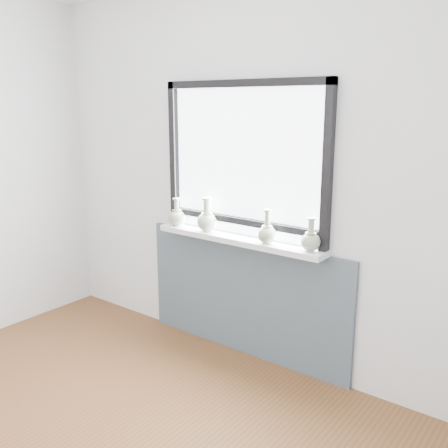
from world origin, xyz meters
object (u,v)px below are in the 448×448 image
Objects in this scene: windowsill at (238,239)px; vase_b at (207,220)px; vase_d at (311,240)px; vase_a at (177,216)px; vase_c at (267,233)px.

vase_b is (-0.27, -0.01, 0.10)m from windowsill.
windowsill is 0.57m from vase_d.
vase_a reaches higher than windowsill.
vase_d is at bearing 3.67° from vase_c.
windowsill is 6.22× the size of vase_d.
vase_b reaches higher than vase_d.
vase_d is (0.83, 0.01, -0.01)m from vase_b.
vase_c reaches higher than windowsill.
windowsill is 6.33× the size of vase_a.
vase_a is 0.98× the size of vase_d.
vase_c is (0.52, -0.01, -0.01)m from vase_b.
vase_a is at bearing -179.51° from vase_d.
vase_c is at bearing -1.52° from vase_b.
vase_b is (0.29, 0.00, 0.01)m from vase_a.
vase_b is 1.07× the size of vase_c.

